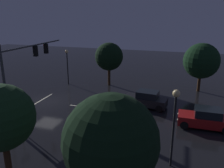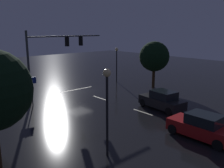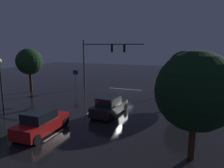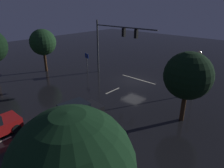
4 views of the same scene
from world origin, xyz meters
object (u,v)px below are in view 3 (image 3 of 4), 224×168
object	(u,v)px
street_lamp_right_kerb	(0,76)
route_sign	(76,75)
car_approaching	(109,106)
car_distant	(41,123)
tree_left_near	(196,91)
tree_right_far	(29,62)
street_lamp_left_kerb	(176,68)
traffic_signal_assembly	(102,55)
tree_left_far	(185,68)

from	to	relation	value
street_lamp_right_kerb	route_sign	distance (m)	11.83
car_approaching	car_distant	world-z (taller)	same
tree_left_near	tree_right_far	bearing A→B (deg)	-27.51
street_lamp_left_kerb	street_lamp_right_kerb	xyz separation A→B (m)	(14.10, 14.61, 0.24)
car_approaching	street_lamp_left_kerb	size ratio (longest dim) A/B	0.97
traffic_signal_assembly	car_distant	bearing A→B (deg)	97.66
street_lamp_right_kerb	tree_left_near	size ratio (longest dim) A/B	0.85
street_lamp_left_kerb	tree_left_far	bearing A→B (deg)	102.35
route_sign	tree_right_far	xyz separation A→B (m)	(5.11, 3.24, 2.03)
car_distant	tree_right_far	world-z (taller)	tree_right_far
tree_left_near	tree_right_far	distance (m)	23.12
tree_left_near	traffic_signal_assembly	bearing A→B (deg)	-52.18
traffic_signal_assembly	tree_left_near	xyz separation A→B (m)	(-12.04, 15.52, -1.13)
car_approaching	tree_right_far	world-z (taller)	tree_right_far
traffic_signal_assembly	tree_left_far	size ratio (longest dim) A/B	1.58
route_sign	tree_right_far	size ratio (longest dim) A/B	0.48
traffic_signal_assembly	street_lamp_right_kerb	size ratio (longest dim) A/B	1.78
street_lamp_left_kerb	route_sign	world-z (taller)	street_lamp_left_kerb
street_lamp_left_kerb	tree_left_near	xyz separation A→B (m)	(-2.03, 16.81, 0.51)
street_lamp_right_kerb	traffic_signal_assembly	bearing A→B (deg)	-107.06
tree_left_far	tree_left_near	bearing A→B (deg)	94.18
car_approaching	tree_right_far	size ratio (longest dim) A/B	0.77
car_distant	tree_left_near	size ratio (longest dim) A/B	0.74
car_approaching	tree_left_near	xyz separation A→B (m)	(-6.92, 5.35, 3.00)
traffic_signal_assembly	tree_left_near	world-z (taller)	traffic_signal_assembly
traffic_signal_assembly	route_sign	distance (m)	4.71
car_approaching	tree_left_far	size ratio (longest dim) A/B	0.79
street_lamp_right_kerb	tree_left_near	bearing A→B (deg)	172.21
route_sign	tree_left_near	bearing A→B (deg)	137.88
tree_left_near	car_distant	bearing A→B (deg)	0.93
route_sign	tree_left_near	world-z (taller)	tree_left_near
car_distant	street_lamp_right_kerb	distance (m)	7.17
tree_left_far	car_approaching	bearing A→B (deg)	44.52
car_distant	car_approaching	bearing A→B (deg)	-118.68
street_lamp_right_kerb	tree_left_far	world-z (taller)	tree_left_far
street_lamp_right_kerb	car_approaching	bearing A→B (deg)	-161.16
car_distant	street_lamp_left_kerb	distance (m)	18.89
car_distant	street_lamp_left_kerb	bearing A→B (deg)	-114.98
street_lamp_left_kerb	tree_right_far	size ratio (longest dim) A/B	0.80
street_lamp_left_kerb	tree_left_far	xyz separation A→B (m)	(-1.20, 5.47, 0.54)
tree_left_near	tree_right_far	xyz separation A→B (m)	(20.50, -10.68, 0.26)
street_lamp_left_kerb	street_lamp_right_kerb	distance (m)	20.30
street_lamp_left_kerb	street_lamp_right_kerb	size ratio (longest dim) A/B	0.92
car_distant	tree_left_near	bearing A→B (deg)	-179.07
car_distant	street_lamp_right_kerb	xyz separation A→B (m)	(6.19, -2.37, 2.74)
car_approaching	car_distant	distance (m)	6.28
route_sign	car_distant	bearing A→B (deg)	111.19
car_distant	street_lamp_left_kerb	size ratio (longest dim) A/B	0.94
route_sign	tree_left_far	xyz separation A→B (m)	(-14.56, 2.57, 1.80)
tree_right_far	street_lamp_right_kerb	bearing A→B (deg)	117.32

